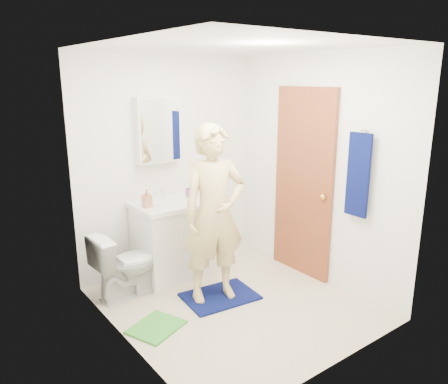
# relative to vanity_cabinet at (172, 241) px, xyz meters

# --- Properties ---
(floor) EXTENTS (2.20, 2.40, 0.02)m
(floor) POSITION_rel_vanity_cabinet_xyz_m (0.15, -0.91, -0.41)
(floor) COLOR beige
(floor) RESTS_ON ground
(ceiling) EXTENTS (2.20, 2.40, 0.02)m
(ceiling) POSITION_rel_vanity_cabinet_xyz_m (0.15, -0.91, 2.01)
(ceiling) COLOR white
(ceiling) RESTS_ON ground
(wall_back) EXTENTS (2.20, 0.02, 2.40)m
(wall_back) POSITION_rel_vanity_cabinet_xyz_m (0.15, 0.30, 0.80)
(wall_back) COLOR white
(wall_back) RESTS_ON ground
(wall_front) EXTENTS (2.20, 0.02, 2.40)m
(wall_front) POSITION_rel_vanity_cabinet_xyz_m (0.15, -2.12, 0.80)
(wall_front) COLOR white
(wall_front) RESTS_ON ground
(wall_left) EXTENTS (0.02, 2.40, 2.40)m
(wall_left) POSITION_rel_vanity_cabinet_xyz_m (-0.96, -0.91, 0.80)
(wall_left) COLOR white
(wall_left) RESTS_ON ground
(wall_right) EXTENTS (0.02, 2.40, 2.40)m
(wall_right) POSITION_rel_vanity_cabinet_xyz_m (1.26, -0.91, 0.80)
(wall_right) COLOR white
(wall_right) RESTS_ON ground
(vanity_cabinet) EXTENTS (0.75, 0.55, 0.80)m
(vanity_cabinet) POSITION_rel_vanity_cabinet_xyz_m (0.00, 0.00, 0.00)
(vanity_cabinet) COLOR white
(vanity_cabinet) RESTS_ON floor
(countertop) EXTENTS (0.79, 0.59, 0.05)m
(countertop) POSITION_rel_vanity_cabinet_xyz_m (0.00, 0.00, 0.43)
(countertop) COLOR white
(countertop) RESTS_ON vanity_cabinet
(sink_basin) EXTENTS (0.40, 0.40, 0.03)m
(sink_basin) POSITION_rel_vanity_cabinet_xyz_m (0.00, 0.00, 0.44)
(sink_basin) COLOR white
(sink_basin) RESTS_ON countertop
(faucet) EXTENTS (0.03, 0.03, 0.12)m
(faucet) POSITION_rel_vanity_cabinet_xyz_m (0.00, 0.18, 0.51)
(faucet) COLOR silver
(faucet) RESTS_ON countertop
(medicine_cabinet) EXTENTS (0.50, 0.12, 0.70)m
(medicine_cabinet) POSITION_rel_vanity_cabinet_xyz_m (0.00, 0.22, 1.20)
(medicine_cabinet) COLOR white
(medicine_cabinet) RESTS_ON wall_back
(mirror_panel) EXTENTS (0.46, 0.01, 0.66)m
(mirror_panel) POSITION_rel_vanity_cabinet_xyz_m (0.00, 0.16, 1.20)
(mirror_panel) COLOR white
(mirror_panel) RESTS_ON wall_back
(door) EXTENTS (0.05, 0.80, 2.05)m
(door) POSITION_rel_vanity_cabinet_xyz_m (1.22, -0.76, 0.62)
(door) COLOR #A1502C
(door) RESTS_ON ground
(door_knob) EXTENTS (0.07, 0.07, 0.07)m
(door_knob) POSITION_rel_vanity_cabinet_xyz_m (1.18, -1.08, 0.55)
(door_knob) COLOR gold
(door_knob) RESTS_ON door
(towel) EXTENTS (0.03, 0.24, 0.80)m
(towel) POSITION_rel_vanity_cabinet_xyz_m (1.18, -1.48, 0.85)
(towel) COLOR #08104C
(towel) RESTS_ON wall_right
(towel_hook) EXTENTS (0.06, 0.02, 0.02)m
(towel_hook) POSITION_rel_vanity_cabinet_xyz_m (1.22, -1.48, 1.27)
(towel_hook) COLOR silver
(towel_hook) RESTS_ON wall_right
(toilet) EXTENTS (0.70, 0.43, 0.69)m
(toilet) POSITION_rel_vanity_cabinet_xyz_m (-0.60, -0.13, -0.06)
(toilet) COLOR white
(toilet) RESTS_ON floor
(bath_mat) EXTENTS (0.76, 0.58, 0.02)m
(bath_mat) POSITION_rel_vanity_cabinet_xyz_m (0.11, -0.73, -0.39)
(bath_mat) COLOR #08104C
(bath_mat) RESTS_ON floor
(green_rug) EXTENTS (0.54, 0.51, 0.02)m
(green_rug) POSITION_rel_vanity_cabinet_xyz_m (-0.67, -0.84, -0.39)
(green_rug) COLOR green
(green_rug) RESTS_ON floor
(soap_dispenser) EXTENTS (0.09, 0.09, 0.19)m
(soap_dispenser) POSITION_rel_vanity_cabinet_xyz_m (-0.29, -0.03, 0.55)
(soap_dispenser) COLOR #B57254
(soap_dispenser) RESTS_ON countertop
(toothbrush_cup) EXTENTS (0.12, 0.12, 0.09)m
(toothbrush_cup) POSITION_rel_vanity_cabinet_xyz_m (0.29, 0.06, 0.49)
(toothbrush_cup) COLOR #9B4699
(toothbrush_cup) RESTS_ON countertop
(man) EXTENTS (0.71, 0.55, 1.72)m
(man) POSITION_rel_vanity_cabinet_xyz_m (0.06, -0.71, 0.48)
(man) COLOR #DEC27C
(man) RESTS_ON bath_mat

